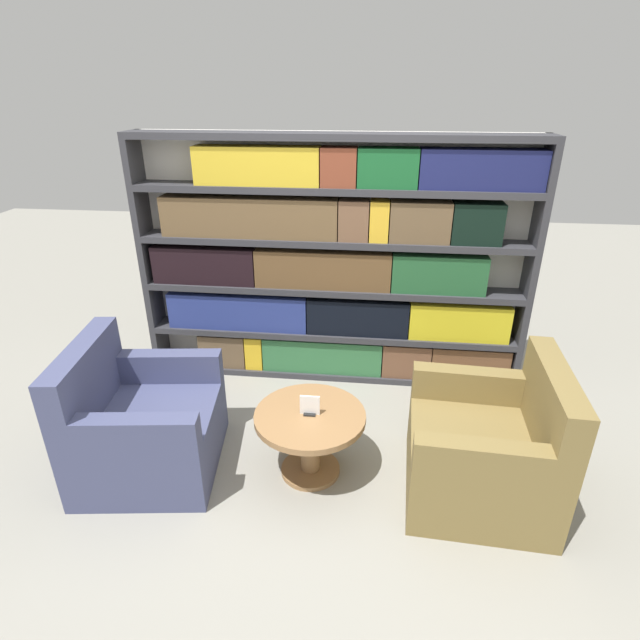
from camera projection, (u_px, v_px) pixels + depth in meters
The scene contains 6 objects.
ground_plane at pixel (311, 479), 3.13m from camera, with size 14.00×14.00×0.00m, color gray.
bookshelf at pixel (335, 267), 3.92m from camera, with size 3.03×0.30×1.95m.
armchair_left at pixel (143, 426), 3.14m from camera, with size 0.91×0.95×0.86m.
armchair_right at pixel (487, 451), 2.93m from camera, with size 0.86×0.89×0.86m.
coffee_table at pixel (310, 431), 3.07m from camera, with size 0.68×0.68×0.44m.
table_sign at pixel (310, 407), 2.99m from camera, with size 0.12×0.06×0.13m.
Camera 1 is at (0.33, -2.39, 2.23)m, focal length 28.00 mm.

